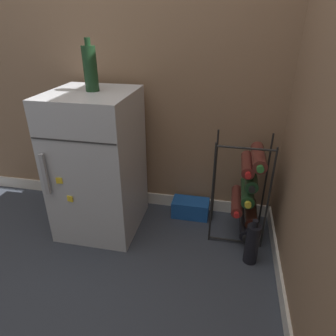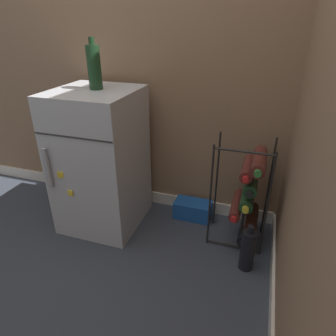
# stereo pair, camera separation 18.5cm
# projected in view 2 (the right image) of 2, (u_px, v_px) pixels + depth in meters

# --- Properties ---
(ground_plane) EXTENTS (14.00, 14.00, 0.00)m
(ground_plane) POSITION_uv_depth(u_px,v_px,m) (126.00, 263.00, 1.75)
(ground_plane) COLOR #333842
(wall_back) EXTENTS (6.63, 0.07, 2.50)m
(wall_back) POSITION_uv_depth(u_px,v_px,m) (164.00, 27.00, 1.79)
(wall_back) COLOR #84664C
(wall_back) RESTS_ON ground_plane
(mini_fridge) EXTENTS (0.49, 0.53, 0.91)m
(mini_fridge) POSITION_uv_depth(u_px,v_px,m) (101.00, 161.00, 1.94)
(mini_fridge) COLOR #B7BABF
(mini_fridge) RESTS_ON ground_plane
(wine_rack) EXTENTS (0.33, 0.32, 0.68)m
(wine_rack) POSITION_uv_depth(u_px,v_px,m) (249.00, 196.00, 1.79)
(wine_rack) COLOR black
(wine_rack) RESTS_ON ground_plane
(soda_box) EXTENTS (0.26, 0.14, 0.12)m
(soda_box) POSITION_uv_depth(u_px,v_px,m) (193.00, 209.00, 2.14)
(soda_box) COLOR #194C9E
(soda_box) RESTS_ON ground_plane
(fridge_top_bottle) EXTENTS (0.08, 0.08, 0.28)m
(fridge_top_bottle) POSITION_uv_depth(u_px,v_px,m) (94.00, 67.00, 1.70)
(fridge_top_bottle) COLOR #19381E
(fridge_top_bottle) RESTS_ON mini_fridge
(loose_bottle_floor) EXTENTS (0.08, 0.08, 0.29)m
(loose_bottle_floor) POSITION_uv_depth(u_px,v_px,m) (248.00, 250.00, 1.67)
(loose_bottle_floor) COLOR black
(loose_bottle_floor) RESTS_ON ground_plane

